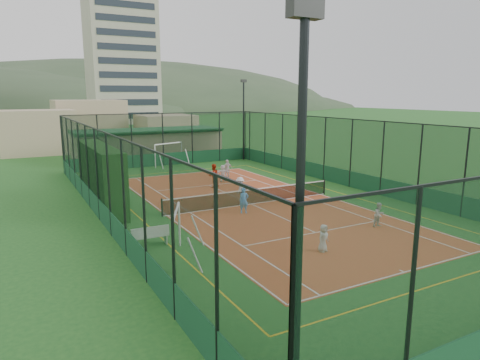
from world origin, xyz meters
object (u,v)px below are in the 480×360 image
object	(u,v)px
floodlight_ne	(244,120)
child_far_left	(240,189)
child_far_right	(227,169)
child_near_right	(379,215)
child_far_back	(223,173)
child_near_left	(323,238)
futsal_goal_far	(169,155)
child_near_mid	(244,200)
coach	(214,176)
clubhouse	(148,144)
floodlight_sw	(298,245)
futsal_goal_near	(177,235)
apartment_tower	(122,58)
white_bench	(149,236)

from	to	relation	value
floodlight_ne	child_far_left	size ratio (longest dim) A/B	5.38
floodlight_ne	child_far_right	distance (m)	10.78
child_near_right	child_far_right	bearing A→B (deg)	91.91
child_far_back	child_near_left	bearing A→B (deg)	82.97
futsal_goal_far	child_near_left	world-z (taller)	futsal_goal_far
child_near_mid	child_far_left	bearing A→B (deg)	80.09
child_far_right	coach	bearing A→B (deg)	48.63
futsal_goal_far	coach	distance (m)	10.91
child_near_mid	coach	distance (m)	7.32
floodlight_ne	clubhouse	size ratio (longest dim) A/B	0.54
floodlight_sw	futsal_goal_near	xyz separation A→B (m)	(1.37, 10.28, -3.11)
futsal_goal_near	futsal_goal_far	distance (m)	24.10
floodlight_ne	apartment_tower	xyz separation A→B (m)	(3.40, 65.40, 10.88)
futsal_goal_far	child_near_mid	bearing A→B (deg)	-115.66
apartment_tower	futsal_goal_near	size ratio (longest dim) A/B	9.57
futsal_goal_far	white_bench	bearing A→B (deg)	-131.54
floodlight_ne	apartment_tower	world-z (taller)	apartment_tower
white_bench	child_near_mid	world-z (taller)	child_near_mid
child_near_mid	coach	xyz separation A→B (m)	(1.40, 7.18, 0.13)
futsal_goal_far	child_far_back	xyz separation A→B (m)	(1.22, -9.28, -0.41)
futsal_goal_far	child_far_right	bearing A→B (deg)	-95.37
child_far_left	child_near_left	bearing A→B (deg)	38.50
child_near_mid	child_far_right	size ratio (longest dim) A/B	0.97
clubhouse	futsal_goal_far	world-z (taller)	clubhouse
floodlight_ne	child_near_mid	bearing A→B (deg)	-118.81
apartment_tower	child_near_left	distance (m)	92.71
apartment_tower	futsal_goal_near	world-z (taller)	apartment_tower
child_near_left	child_far_back	size ratio (longest dim) A/B	0.93
floodlight_sw	coach	world-z (taller)	floodlight_sw
child_far_back	futsal_goal_near	bearing A→B (deg)	60.45
child_near_left	child_near_right	xyz separation A→B (m)	(4.85, 1.45, 0.02)
futsal_goal_near	white_bench	bearing A→B (deg)	40.65
floodlight_sw	child_near_left	size ratio (longest dim) A/B	6.74
floodlight_ne	futsal_goal_near	distance (m)	28.03
child_far_right	floodlight_sw	bearing A→B (deg)	67.46
floodlight_sw	child_far_right	xyz separation A→B (m)	(11.13, 24.94, -3.35)
child_near_mid	coach	world-z (taller)	coach
futsal_goal_near	child_near_right	bearing A→B (deg)	-69.69
futsal_goal_far	child_far_left	distance (m)	15.36
child_near_left	child_far_right	distance (m)	17.39
futsal_goal_near	child_near_left	world-z (taller)	futsal_goal_near
child_near_mid	child_far_back	xyz separation A→B (m)	(2.96, 8.80, -0.08)
child_near_right	child_far_back	size ratio (longest dim) A/B	0.96
child_far_left	child_far_back	distance (m)	6.31
futsal_goal_far	coach	world-z (taller)	futsal_goal_far
futsal_goal_near	child_near_left	bearing A→B (deg)	-86.45
futsal_goal_near	futsal_goal_far	bearing A→B (deg)	6.43
floodlight_sw	child_far_right	distance (m)	27.52
clubhouse	child_far_right	xyz separation A→B (m)	(2.53, -13.66, -0.80)
child_near_left	child_far_right	size ratio (longest dim) A/B	0.80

